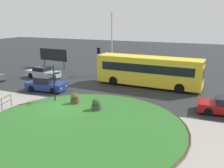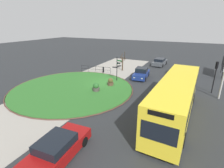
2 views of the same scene
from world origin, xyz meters
name	(u,v)px [view 1 (image 1 of 2)]	position (x,y,z in m)	size (l,w,h in m)	color
ground	(62,108)	(0.00, 0.00, 0.00)	(120.00, 120.00, 0.00)	#282B2D
sidewalk_paving	(46,117)	(0.00, -2.15, 0.01)	(32.00, 7.71, 0.02)	#9E998E
grass_island	(83,125)	(3.39, -2.54, 0.05)	(14.14, 14.14, 0.10)	#2D6B28
grass_kerb_ring	(83,125)	(3.39, -2.54, 0.06)	(14.45, 14.45, 0.11)	brown
signpost_directional	(54,80)	(-1.47, 1.11, 1.94)	(0.90, 1.35, 3.34)	black
bus_yellow	(148,71)	(4.92, 9.21, 1.74)	(11.36, 2.92, 3.24)	yellow
car_near_lane	(43,73)	(-8.19, 8.05, 0.64)	(4.37, 2.10, 1.39)	#B7B7BC
car_oncoming	(46,84)	(-4.33, 3.58, 0.66)	(4.13, 2.10, 1.47)	navy
traffic_light_near	(99,55)	(-2.52, 12.37, 2.61)	(0.49, 0.26, 3.56)	black
lamppost_tall	(112,42)	(-0.93, 12.96, 4.23)	(0.32, 0.32, 7.88)	#B7B7BC
billboard_left	(54,55)	(-10.85, 14.05, 1.90)	(5.01, 0.45, 2.82)	black
planter_near_signpost	(75,99)	(0.56, 1.10, 0.46)	(0.75, 0.75, 1.00)	brown
planter_kerbside	(96,105)	(2.96, 0.46, 0.47)	(0.79, 0.79, 1.03)	#47423D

